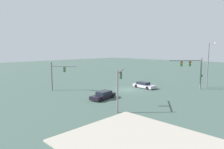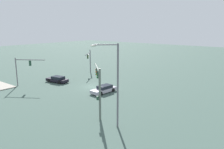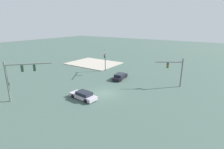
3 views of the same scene
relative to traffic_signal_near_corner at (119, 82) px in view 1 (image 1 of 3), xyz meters
The scene contains 8 objects.
ground_plane 13.39m from the traffic_signal_near_corner, 125.88° to the left, with size 196.68×196.68×0.00m, color #40574E.
sidewalk_corner 10.74m from the traffic_signal_near_corner, 34.68° to the right, with size 13.76×10.78×0.15m, color #ACA294.
traffic_signal_near_corner is the anchor object (origin of this frame).
traffic_signal_opposite_side 16.23m from the traffic_signal_near_corner, behind, with size 4.22×2.76×5.30m.
traffic_signal_cross_street 19.71m from the traffic_signal_near_corner, 85.94° to the left, with size 4.79×4.90×6.12m.
streetlamp_curved_arm 23.54m from the traffic_signal_near_corner, 82.99° to the left, with size 2.08×2.28×9.09m.
sedan_car_approaching 6.75m from the traffic_signal_near_corner, 156.93° to the left, with size 2.39×4.72×1.21m.
sedan_car_waiting_far 15.56m from the traffic_signal_near_corner, 113.38° to the left, with size 4.74×2.08×1.21m.
Camera 1 is at (24.36, -28.98, 7.81)m, focal length 31.98 mm.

